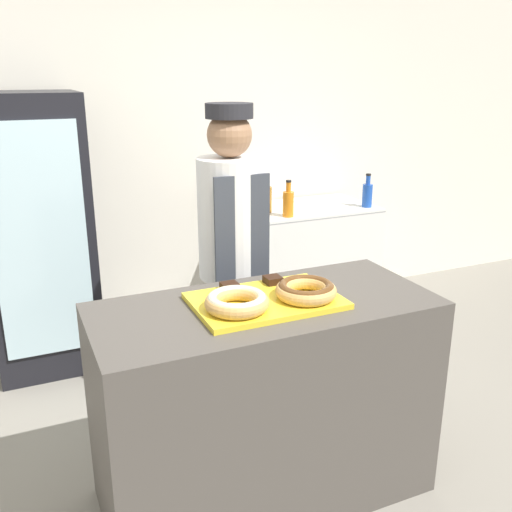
# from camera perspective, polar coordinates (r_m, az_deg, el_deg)

# --- Properties ---
(ground_plane) EXTENTS (14.00, 14.00, 0.00)m
(ground_plane) POSITION_cam_1_polar(r_m,az_deg,el_deg) (2.90, 0.87, -22.32)
(ground_plane) COLOR gray
(wall_back) EXTENTS (8.00, 0.06, 2.70)m
(wall_back) POSITION_cam_1_polar(r_m,az_deg,el_deg) (4.27, -11.32, 10.55)
(wall_back) COLOR silver
(wall_back) RESTS_ON ground_plane
(display_counter) EXTENTS (1.46, 0.65, 0.95)m
(display_counter) POSITION_cam_1_polar(r_m,az_deg,el_deg) (2.62, 0.92, -14.38)
(display_counter) COLOR #4C4742
(display_counter) RESTS_ON ground_plane
(serving_tray) EXTENTS (0.61, 0.41, 0.02)m
(serving_tray) POSITION_cam_1_polar(r_m,az_deg,el_deg) (2.40, 0.97, -4.50)
(serving_tray) COLOR yellow
(serving_tray) RESTS_ON display_counter
(donut_light_glaze) EXTENTS (0.26, 0.26, 0.07)m
(donut_light_glaze) POSITION_cam_1_polar(r_m,az_deg,el_deg) (2.27, -1.92, -4.54)
(donut_light_glaze) COLOR tan
(donut_light_glaze) RESTS_ON serving_tray
(donut_chocolate_glaze) EXTENTS (0.26, 0.26, 0.07)m
(donut_chocolate_glaze) POSITION_cam_1_polar(r_m,az_deg,el_deg) (2.39, 5.02, -3.36)
(donut_chocolate_glaze) COLOR tan
(donut_chocolate_glaze) RESTS_ON serving_tray
(brownie_back_left) EXTENTS (0.07, 0.07, 0.03)m
(brownie_back_left) POSITION_cam_1_polar(r_m,az_deg,el_deg) (2.47, -2.63, -3.08)
(brownie_back_left) COLOR black
(brownie_back_left) RESTS_ON serving_tray
(brownie_back_right) EXTENTS (0.07, 0.07, 0.03)m
(brownie_back_right) POSITION_cam_1_polar(r_m,az_deg,el_deg) (2.55, 1.69, -2.40)
(brownie_back_right) COLOR black
(brownie_back_right) RESTS_ON serving_tray
(baker_person) EXTENTS (0.34, 0.34, 1.73)m
(baker_person) POSITION_cam_1_polar(r_m,az_deg,el_deg) (3.02, -2.45, -0.34)
(baker_person) COLOR #4C4C51
(baker_person) RESTS_ON ground_plane
(beverage_fridge) EXTENTS (0.64, 0.65, 1.77)m
(beverage_fridge) POSITION_cam_1_polar(r_m,az_deg,el_deg) (3.88, -21.00, 1.92)
(beverage_fridge) COLOR black
(beverage_fridge) RESTS_ON ground_plane
(chest_freezer) EXTENTS (1.08, 0.64, 0.89)m
(chest_freezer) POSITION_cam_1_polar(r_m,az_deg,el_deg) (4.52, 4.56, -0.53)
(chest_freezer) COLOR silver
(chest_freezer) RESTS_ON ground_plane
(bottle_blue) EXTENTS (0.08, 0.08, 0.26)m
(bottle_blue) POSITION_cam_1_polar(r_m,az_deg,el_deg) (4.44, 11.07, 6.09)
(bottle_blue) COLOR #1E4CB2
(bottle_blue) RESTS_ON chest_freezer
(bottle_orange) EXTENTS (0.08, 0.08, 0.26)m
(bottle_orange) POSITION_cam_1_polar(r_m,az_deg,el_deg) (4.07, 3.24, 5.35)
(bottle_orange) COLOR orange
(bottle_orange) RESTS_ON chest_freezer
(bottle_amber) EXTENTS (0.08, 0.08, 0.28)m
(bottle_amber) POSITION_cam_1_polar(r_m,az_deg,el_deg) (4.19, 1.05, 5.83)
(bottle_amber) COLOR #99661E
(bottle_amber) RESTS_ON chest_freezer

